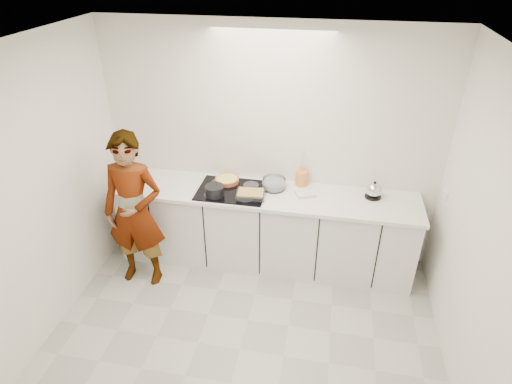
% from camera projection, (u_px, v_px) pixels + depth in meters
% --- Properties ---
extents(floor, '(3.60, 3.20, 0.00)m').
position_uv_depth(floor, '(240.00, 349.00, 3.89)').
color(floor, '#BAB9AE').
rests_on(floor, ground).
extents(ceiling, '(3.60, 3.20, 0.00)m').
position_uv_depth(ceiling, '(232.00, 58.00, 2.57)').
color(ceiling, white).
rests_on(ceiling, wall_back).
extents(wall_back, '(3.60, 0.00, 2.60)m').
position_uv_depth(wall_back, '(270.00, 147.00, 4.58)').
color(wall_back, silver).
rests_on(wall_back, ground).
extents(wall_left, '(0.00, 3.20, 2.60)m').
position_uv_depth(wall_left, '(24.00, 209.00, 3.52)').
color(wall_left, silver).
rests_on(wall_left, ground).
extents(wall_right, '(0.02, 3.20, 2.60)m').
position_uv_depth(wall_right, '(490.00, 260.00, 2.96)').
color(wall_right, silver).
rests_on(wall_right, ground).
extents(base_cabinets, '(3.20, 0.58, 0.87)m').
position_uv_depth(base_cabinets, '(264.00, 230.00, 4.75)').
color(base_cabinets, silver).
rests_on(base_cabinets, floor).
extents(countertop, '(3.24, 0.64, 0.04)m').
position_uv_depth(countertop, '(265.00, 195.00, 4.52)').
color(countertop, white).
rests_on(countertop, base_cabinets).
extents(hob, '(0.72, 0.54, 0.01)m').
position_uv_depth(hob, '(232.00, 190.00, 4.55)').
color(hob, black).
rests_on(hob, countertop).
extents(tart_dish, '(0.32, 0.32, 0.04)m').
position_uv_depth(tart_dish, '(227.00, 180.00, 4.68)').
color(tart_dish, '#AF5331').
rests_on(tart_dish, hob).
extents(saucepan, '(0.24, 0.24, 0.19)m').
position_uv_depth(saucepan, '(215.00, 191.00, 4.42)').
color(saucepan, black).
rests_on(saucepan, hob).
extents(baking_dish, '(0.31, 0.24, 0.06)m').
position_uv_depth(baking_dish, '(251.00, 194.00, 4.41)').
color(baking_dish, silver).
rests_on(baking_dish, hob).
extents(mixing_bowl, '(0.32, 0.32, 0.12)m').
position_uv_depth(mixing_bowl, '(274.00, 184.00, 4.57)').
color(mixing_bowl, silver).
rests_on(mixing_bowl, countertop).
extents(tea_towel, '(0.24, 0.21, 0.03)m').
position_uv_depth(tea_towel, '(305.00, 194.00, 4.46)').
color(tea_towel, white).
rests_on(tea_towel, countertop).
extents(kettle, '(0.20, 0.20, 0.19)m').
position_uv_depth(kettle, '(374.00, 191.00, 4.39)').
color(kettle, black).
rests_on(kettle, countertop).
extents(utensil_crock, '(0.17, 0.17, 0.17)m').
position_uv_depth(utensil_crock, '(302.00, 178.00, 4.62)').
color(utensil_crock, orange).
rests_on(utensil_crock, countertop).
extents(cook, '(0.63, 0.43, 1.70)m').
position_uv_depth(cook, '(134.00, 212.00, 4.31)').
color(cook, silver).
rests_on(cook, floor).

